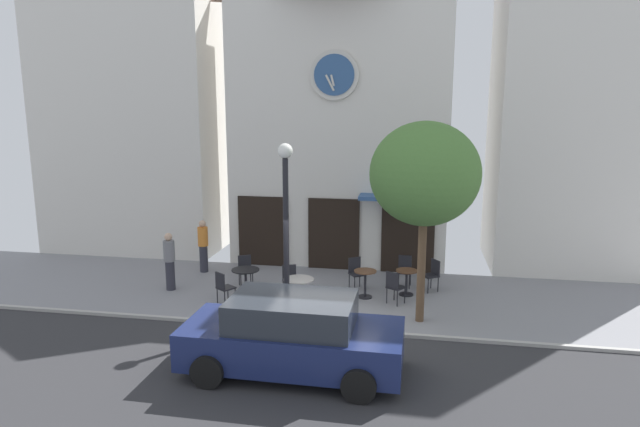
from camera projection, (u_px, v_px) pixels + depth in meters
The scene contains 20 objects.
ground_plane at pixel (318, 348), 12.01m from camera, with size 29.08×11.95×0.13m.
clock_building at pixel (341, 96), 18.11m from camera, with size 7.05×4.05×10.66m.
neighbor_building_left at pixel (135, 73), 19.76m from camera, with size 6.27×3.75×12.73m.
neighbor_building_right at pixel (581, 92), 17.26m from camera, with size 5.15×3.66×11.26m.
street_lamp at pixel (286, 232), 13.27m from camera, with size 0.36×0.36×4.33m.
street_tree at pixel (425, 175), 12.79m from camera, with size 2.59×2.33×4.86m.
cafe_table_near_door at pixel (246, 276), 15.16m from camera, with size 0.77×0.77×0.76m.
cafe_table_center_right at pixel (299, 286), 14.32m from camera, with size 0.79×0.79×0.76m.
cafe_table_center_left at pixel (365, 280), 15.04m from camera, with size 0.62×0.62×0.77m.
cafe_table_near_curb at pixel (407, 279), 15.24m from camera, with size 0.60×0.60×0.72m.
cafe_chair_facing_street at pixel (245, 268), 16.02m from camera, with size 0.54×0.54×0.90m.
cafe_chair_mid_row at pixel (223, 286), 14.48m from camera, with size 0.56×0.56×0.90m.
cafe_chair_near_lamp at pixel (290, 279), 15.06m from camera, with size 0.51×0.51×0.90m.
cafe_chair_left_end at pixel (356, 271), 15.79m from camera, with size 0.56×0.56×0.90m.
cafe_chair_under_awning at pixel (394, 285), 14.52m from camera, with size 0.55×0.55×0.90m.
cafe_chair_outer at pixel (432, 273), 15.60m from camera, with size 0.56×0.56×0.90m.
cafe_chair_corner at pixel (405, 269), 16.00m from camera, with size 0.43×0.43×0.90m.
pedestrian_orange at pixel (203, 245), 17.33m from camera, with size 0.40×0.40×1.67m.
pedestrian_grey at pixel (170, 261), 15.62m from camera, with size 0.43×0.43×1.67m.
parked_car_navy at pixel (293, 336), 10.76m from camera, with size 4.32×2.05×1.55m.
Camera 1 is at (2.00, -11.90, 5.18)m, focal length 30.81 mm.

